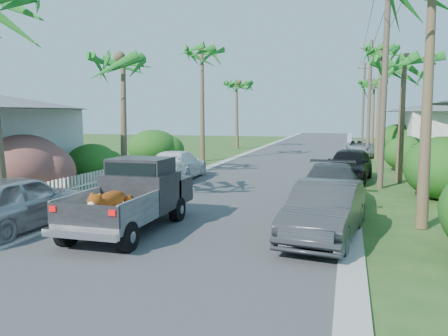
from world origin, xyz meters
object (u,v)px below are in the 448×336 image
(parked_car_rn, at_px, (325,211))
(parked_car_rm, at_px, (331,187))
(parked_car_rf, at_px, (349,165))
(palm_r_d, at_px, (374,82))
(palm_l_b, at_px, (122,58))
(palm_l_d, at_px, (237,83))
(palm_r_b, at_px, (405,60))
(utility_pole_b, at_px, (384,86))
(parked_car_lf, at_px, (177,165))
(utility_pole_d, at_px, (363,103))
(palm_r_c, at_px, (381,48))
(parked_car_ln, at_px, (17,203))
(palm_l_c, at_px, (202,50))
(utility_pole_c, at_px, (369,98))
(parked_car_rd, at_px, (359,148))
(pickup_truck, at_px, (137,194))

(parked_car_rn, xyz_separation_m, parked_car_rm, (0.00, 4.04, 0.01))
(parked_car_rf, bearing_deg, palm_r_d, 92.65)
(parked_car_rn, distance_m, palm_l_b, 14.24)
(palm_l_d, height_order, palm_r_b, palm_l_d)
(parked_car_rn, bearing_deg, utility_pole_b, 85.32)
(parked_car_lf, height_order, utility_pole_d, utility_pole_d)
(parked_car_rn, xyz_separation_m, palm_r_c, (2.60, 22.11, 7.35))
(parked_car_ln, xyz_separation_m, palm_r_d, (11.50, 37.63, 5.91))
(palm_r_c, height_order, utility_pole_d, palm_r_c)
(palm_r_b, bearing_deg, palm_l_c, 150.95)
(utility_pole_c, bearing_deg, parked_car_rf, -96.00)
(utility_pole_c, bearing_deg, parked_car_lf, -123.66)
(palm_r_c, bearing_deg, palm_r_d, 88.77)
(parked_car_rn, distance_m, palm_l_d, 32.26)
(palm_r_c, bearing_deg, utility_pole_d, 92.02)
(palm_r_b, bearing_deg, parked_car_rm, -112.98)
(utility_pole_c, bearing_deg, utility_pole_d, 90.00)
(palm_l_d, relative_size, palm_r_c, 0.82)
(palm_l_c, distance_m, utility_pole_d, 24.22)
(palm_l_d, bearing_deg, parked_car_lf, -84.16)
(parked_car_rm, distance_m, parked_car_rd, 20.90)
(parked_car_rf, bearing_deg, parked_car_ln, -118.35)
(utility_pole_d, bearing_deg, utility_pole_c, -90.00)
(parked_car_rd, relative_size, palm_r_b, 0.67)
(palm_l_b, relative_size, utility_pole_b, 0.82)
(palm_r_b, xyz_separation_m, palm_r_d, (-0.10, 25.00, 0.79))
(palm_l_c, bearing_deg, palm_r_c, 18.15)
(utility_pole_b, bearing_deg, pickup_truck, -128.39)
(pickup_truck, xyz_separation_m, palm_r_c, (8.02, 22.37, 7.10))
(palm_l_c, relative_size, palm_r_b, 1.28)
(parked_car_rn, xyz_separation_m, palm_l_b, (-10.40, 8.11, 5.38))
(palm_r_b, bearing_deg, parked_car_ln, -132.57)
(pickup_truck, relative_size, palm_l_b, 0.69)
(pickup_truck, bearing_deg, parked_car_rf, 61.95)
(parked_car_rd, bearing_deg, utility_pole_d, 90.56)
(palm_r_b, height_order, utility_pole_c, utility_pole_c)
(palm_l_b, relative_size, palm_r_c, 0.79)
(palm_l_c, distance_m, palm_l_d, 12.10)
(parked_car_rn, height_order, parked_car_ln, parked_car_ln)
(parked_car_rn, relative_size, palm_r_b, 0.64)
(pickup_truck, distance_m, palm_l_d, 31.20)
(palm_r_c, distance_m, utility_pole_c, 4.08)
(utility_pole_d, bearing_deg, palm_r_c, -87.98)
(parked_car_ln, xyz_separation_m, palm_l_d, (-1.50, 31.63, 5.62))
(utility_pole_b, bearing_deg, palm_r_c, 87.36)
(parked_car_rf, distance_m, utility_pole_d, 28.29)
(parked_car_lf, bearing_deg, palm_l_d, -87.80)
(utility_pole_c, bearing_deg, utility_pole_b, -90.00)
(parked_car_rn, bearing_deg, parked_car_lf, 138.69)
(palm_l_d, bearing_deg, palm_r_b, -55.41)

